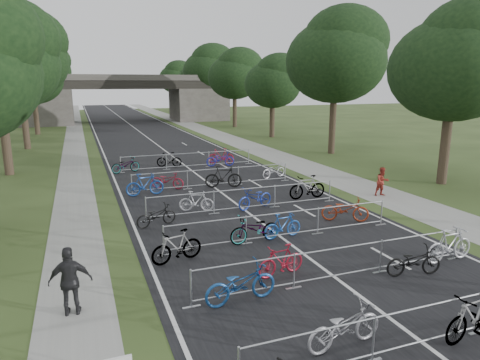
# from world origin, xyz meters

# --- Properties ---
(road) EXTENTS (11.00, 140.00, 0.01)m
(road) POSITION_xyz_m (0.00, 50.00, 0.01)
(road) COLOR black
(road) RESTS_ON ground
(sidewalk_right) EXTENTS (3.00, 140.00, 0.01)m
(sidewalk_right) POSITION_xyz_m (8.00, 50.00, 0.01)
(sidewalk_right) COLOR gray
(sidewalk_right) RESTS_ON ground
(sidewalk_left) EXTENTS (2.00, 140.00, 0.01)m
(sidewalk_left) POSITION_xyz_m (-7.50, 50.00, 0.01)
(sidewalk_left) COLOR gray
(sidewalk_left) RESTS_ON ground
(lane_markings) EXTENTS (0.12, 140.00, 0.00)m
(lane_markings) POSITION_xyz_m (0.00, 50.00, 0.00)
(lane_markings) COLOR silver
(lane_markings) RESTS_ON ground
(overpass_bridge) EXTENTS (31.00, 8.00, 7.05)m
(overpass_bridge) POSITION_xyz_m (0.00, 65.00, 3.53)
(overpass_bridge) COLOR #44413D
(overpass_bridge) RESTS_ON ground
(tree_right_0) EXTENTS (7.17, 7.17, 10.93)m
(tree_right_0) POSITION_xyz_m (13.11, 15.93, 6.92)
(tree_right_0) COLOR #33261C
(tree_right_0) RESTS_ON ground
(tree_right_1) EXTENTS (8.18, 8.18, 12.47)m
(tree_right_1) POSITION_xyz_m (13.11, 27.93, 7.90)
(tree_right_1) COLOR #33261C
(tree_right_1) RESTS_ON ground
(tree_left_2) EXTENTS (8.40, 8.40, 12.81)m
(tree_left_2) POSITION_xyz_m (-11.39, 39.93, 8.12)
(tree_left_2) COLOR #33261C
(tree_left_2) RESTS_ON ground
(tree_right_2) EXTENTS (6.16, 6.16, 9.39)m
(tree_right_2) POSITION_xyz_m (13.11, 39.93, 5.95)
(tree_right_2) COLOR #33261C
(tree_right_2) RESTS_ON ground
(tree_left_3) EXTENTS (6.72, 6.72, 10.25)m
(tree_left_3) POSITION_xyz_m (-11.39, 51.93, 6.49)
(tree_left_3) COLOR #33261C
(tree_left_3) RESTS_ON ground
(tree_right_3) EXTENTS (7.17, 7.17, 10.93)m
(tree_right_3) POSITION_xyz_m (13.11, 51.93, 6.92)
(tree_right_3) COLOR #33261C
(tree_right_3) RESTS_ON ground
(tree_left_4) EXTENTS (7.56, 7.56, 11.53)m
(tree_left_4) POSITION_xyz_m (-11.39, 63.93, 7.30)
(tree_left_4) COLOR #33261C
(tree_left_4) RESTS_ON ground
(tree_right_4) EXTENTS (8.18, 8.18, 12.47)m
(tree_right_4) POSITION_xyz_m (13.11, 63.93, 7.90)
(tree_right_4) COLOR #33261C
(tree_right_4) RESTS_ON ground
(tree_left_5) EXTENTS (8.40, 8.40, 12.81)m
(tree_left_5) POSITION_xyz_m (-11.39, 75.93, 8.12)
(tree_left_5) COLOR #33261C
(tree_left_5) RESTS_ON ground
(tree_right_5) EXTENTS (6.16, 6.16, 9.39)m
(tree_right_5) POSITION_xyz_m (13.11, 75.93, 5.95)
(tree_right_5) COLOR #33261C
(tree_right_5) RESTS_ON ground
(tree_left_6) EXTENTS (6.72, 6.72, 10.25)m
(tree_left_6) POSITION_xyz_m (-11.39, 87.93, 6.49)
(tree_left_6) COLOR #33261C
(tree_left_6) RESTS_ON ground
(tree_right_6) EXTENTS (7.17, 7.17, 10.93)m
(tree_right_6) POSITION_xyz_m (13.11, 87.93, 6.92)
(tree_right_6) COLOR #33261C
(tree_right_6) RESTS_ON ground
(barrier_row_1) EXTENTS (9.70, 0.08, 1.10)m
(barrier_row_1) POSITION_xyz_m (0.00, 3.60, 0.55)
(barrier_row_1) COLOR #A7AAAF
(barrier_row_1) RESTS_ON ground
(barrier_row_2) EXTENTS (9.70, 0.08, 1.10)m
(barrier_row_2) POSITION_xyz_m (0.00, 7.20, 0.55)
(barrier_row_2) COLOR #A7AAAF
(barrier_row_2) RESTS_ON ground
(barrier_row_3) EXTENTS (9.70, 0.08, 1.10)m
(barrier_row_3) POSITION_xyz_m (0.00, 11.00, 0.55)
(barrier_row_3) COLOR #A7AAAF
(barrier_row_3) RESTS_ON ground
(barrier_row_4) EXTENTS (9.70, 0.08, 1.10)m
(barrier_row_4) POSITION_xyz_m (0.00, 15.00, 0.55)
(barrier_row_4) COLOR #A7AAAF
(barrier_row_4) RESTS_ON ground
(barrier_row_5) EXTENTS (9.70, 0.08, 1.10)m
(barrier_row_5) POSITION_xyz_m (0.00, 20.00, 0.55)
(barrier_row_5) COLOR #A7AAAF
(barrier_row_5) RESTS_ON ground
(barrier_row_6) EXTENTS (9.70, 0.08, 1.10)m
(barrier_row_6) POSITION_xyz_m (0.00, 26.00, 0.55)
(barrier_row_6) COLOR #A7AAAF
(barrier_row_6) RESTS_ON ground
(bike_5) EXTENTS (2.05, 0.88, 1.05)m
(bike_5) POSITION_xyz_m (-1.80, 4.27, 0.52)
(bike_5) COLOR #97979E
(bike_5) RESTS_ON ground
(bike_6) EXTENTS (1.98, 0.76, 1.16)m
(bike_6) POSITION_xyz_m (1.19, 3.47, 0.58)
(bike_6) COLOR #A7AAAF
(bike_6) RESTS_ON ground
(bike_8) EXTENTS (2.16, 0.92, 1.10)m
(bike_8) POSITION_xyz_m (-3.27, 7.00, 0.55)
(bike_8) COLOR navy
(bike_8) RESTS_ON ground
(bike_9) EXTENTS (1.72, 0.73, 1.00)m
(bike_9) POSITION_xyz_m (-1.51, 8.10, 0.50)
(bike_9) COLOR maroon
(bike_9) RESTS_ON ground
(bike_10) EXTENTS (1.88, 0.96, 0.94)m
(bike_10) POSITION_xyz_m (2.36, 6.66, 0.47)
(bike_10) COLOR black
(bike_10) RESTS_ON ground
(bike_11) EXTENTS (1.98, 0.63, 1.18)m
(bike_11) POSITION_xyz_m (4.23, 7.07, 0.59)
(bike_11) COLOR #B2B4BA
(bike_11) RESTS_ON ground
(bike_12) EXTENTS (1.90, 0.92, 1.10)m
(bike_12) POSITION_xyz_m (-4.30, 10.28, 0.55)
(bike_12) COLOR #A7AAAF
(bike_12) RESTS_ON ground
(bike_13) EXTENTS (2.07, 0.86, 1.06)m
(bike_13) POSITION_xyz_m (-1.17, 11.00, 0.53)
(bike_13) COLOR #A7AAAF
(bike_13) RESTS_ON ground
(bike_14) EXTENTS (1.71, 0.68, 1.00)m
(bike_14) POSITION_xyz_m (0.03, 11.08, 0.50)
(bike_14) COLOR #1C4C9E
(bike_14) RESTS_ON ground
(bike_15) EXTENTS (2.10, 1.60, 1.06)m
(bike_15) POSITION_xyz_m (3.46, 11.97, 0.53)
(bike_15) COLOR #993116
(bike_15) RESTS_ON ground
(bike_16) EXTENTS (1.86, 1.05, 0.92)m
(bike_16) POSITION_xyz_m (-4.30, 14.21, 0.46)
(bike_16) COLOR black
(bike_16) RESTS_ON ground
(bike_17) EXTENTS (1.68, 1.00, 0.98)m
(bike_17) POSITION_xyz_m (-2.18, 15.65, 0.49)
(bike_17) COLOR #B6B6BE
(bike_17) RESTS_ON ground
(bike_18) EXTENTS (2.14, 1.30, 1.06)m
(bike_18) POSITION_xyz_m (0.57, 15.13, 0.53)
(bike_18) COLOR navy
(bike_18) RESTS_ON ground
(bike_19) EXTENTS (2.05, 0.60, 1.23)m
(bike_19) POSITION_xyz_m (3.77, 15.80, 0.61)
(bike_19) COLOR #A7AAAF
(bike_19) RESTS_ON ground
(bike_20) EXTENTS (2.03, 0.66, 1.21)m
(bike_20) POSITION_xyz_m (-3.99, 19.41, 0.60)
(bike_20) COLOR navy
(bike_20) RESTS_ON ground
(bike_21) EXTENTS (1.97, 1.53, 0.99)m
(bike_21) POSITION_xyz_m (-2.57, 20.47, 0.50)
(bike_21) COLOR maroon
(bike_21) RESTS_ON ground
(bike_22) EXTENTS (2.19, 1.12, 1.26)m
(bike_22) POSITION_xyz_m (0.48, 19.61, 0.63)
(bike_22) COLOR black
(bike_22) RESTS_ON ground
(bike_23) EXTENTS (1.91, 1.12, 0.95)m
(bike_23) POSITION_xyz_m (4.30, 21.00, 0.48)
(bike_23) COLOR #B1B0B8
(bike_23) RESTS_ON ground
(bike_24) EXTENTS (2.11, 1.29, 1.05)m
(bike_24) POSITION_xyz_m (-4.30, 25.89, 0.52)
(bike_24) COLOR #A7AAAF
(bike_24) RESTS_ON ground
(bike_25) EXTENTS (1.83, 1.03, 1.06)m
(bike_25) POSITION_xyz_m (-1.17, 26.87, 0.53)
(bike_25) COLOR #A7AAAF
(bike_25) RESTS_ON ground
(bike_26) EXTENTS (2.10, 1.02, 1.06)m
(bike_26) POSITION_xyz_m (2.33, 25.83, 0.53)
(bike_26) COLOR #1C229B
(bike_26) RESTS_ON ground
(bike_27) EXTENTS (2.00, 1.10, 1.16)m
(bike_27) POSITION_xyz_m (2.67, 26.68, 0.58)
(bike_27) COLOR maroon
(bike_27) RESTS_ON ground
(pedestrian_b) EXTENTS (0.81, 0.66, 1.54)m
(pedestrian_b) POSITION_xyz_m (7.77, 14.92, 0.77)
(pedestrian_b) COLOR maroon
(pedestrian_b) RESTS_ON ground
(pedestrian_c) EXTENTS (1.12, 0.55, 1.84)m
(pedestrian_c) POSITION_xyz_m (-7.56, 7.97, 0.92)
(pedestrian_c) COLOR black
(pedestrian_c) RESTS_ON ground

